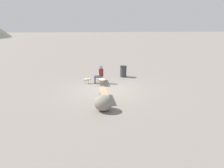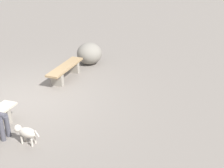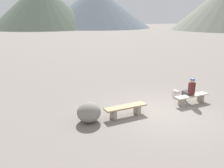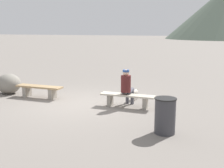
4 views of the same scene
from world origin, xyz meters
The scene contains 8 objects.
ground centered at (0.00, 0.00, -0.03)m, with size 210.00×210.00×0.06m, color gray.
bench_left centered at (-1.74, 0.28, 0.31)m, with size 1.82×0.46×0.45m.
bench_right centered at (1.74, 0.23, 0.31)m, with size 1.81×0.43×0.43m.
seated_person centered at (1.68, 0.32, 0.71)m, with size 0.34×0.67×1.25m.
dog centered at (1.66, 1.22, 0.28)m, with size 0.22×0.64×0.41m.
boulder centered at (-3.28, 0.41, 0.40)m, with size 0.92×0.93×0.79m, color gray.
distant_peak_0 centered at (24.96, 75.78, 7.36)m, with size 41.20×41.20×14.72m, color slate.
distant_peak_2 centered at (5.53, 74.99, 7.67)m, with size 34.73×34.73×15.34m, color #566656.
Camera 3 is at (-5.75, -7.24, 3.95)m, focal length 35.86 mm.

